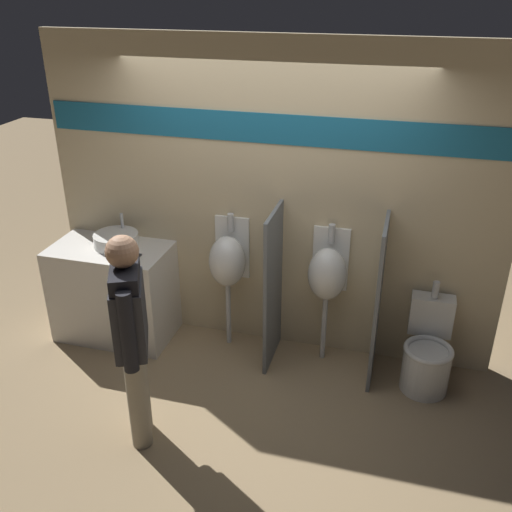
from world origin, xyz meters
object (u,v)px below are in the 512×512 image
urinal_far (327,274)px  person_in_vest (131,328)px  urinal_near_counter (228,261)px  sink_basin (116,240)px  toilet (427,355)px  cell_phone (135,257)px

urinal_far → person_in_vest: bearing=-130.3°
person_in_vest → urinal_far: bearing=-65.0°
urinal_near_counter → sink_basin: bearing=-175.1°
sink_basin → urinal_near_counter: size_ratio=0.32×
urinal_near_counter → toilet: bearing=-4.9°
person_in_vest → urinal_near_counter: bearing=-35.3°
urinal_far → toilet: bearing=-9.7°
sink_basin → cell_phone: bearing=-34.5°
sink_basin → urinal_far: urinal_far is taller
toilet → person_in_vest: person_in_vest is taller
urinal_far → person_in_vest: size_ratio=0.76×
sink_basin → person_in_vest: person_in_vest is taller
cell_phone → toilet: bearing=2.8°
urinal_far → toilet: urinal_far is taller
sink_basin → urinal_near_counter: 1.03m
sink_basin → urinal_far: (1.89, 0.09, -0.12)m
cell_phone → urinal_far: 1.65m
sink_basin → cell_phone: size_ratio=2.83×
urinal_near_counter → urinal_far: size_ratio=1.00×
cell_phone → urinal_near_counter: bearing=19.9°
urinal_near_counter → person_in_vest: (-0.25, -1.33, 0.11)m
urinal_near_counter → toilet: 1.85m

